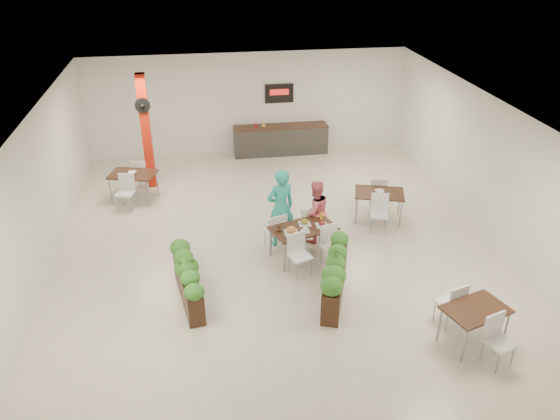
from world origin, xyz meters
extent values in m
plane|color=beige|center=(0.00, 0.00, 0.00)|extent=(12.00, 12.00, 0.00)
cube|color=white|center=(0.00, 6.00, 1.60)|extent=(10.00, 0.10, 3.20)
cube|color=white|center=(0.00, -6.00, 1.60)|extent=(10.00, 0.10, 3.20)
cube|color=white|center=(-5.00, 0.00, 1.60)|extent=(0.10, 12.00, 3.20)
cube|color=white|center=(5.00, 0.00, 1.60)|extent=(0.10, 12.00, 3.20)
cube|color=white|center=(0.00, 0.00, 3.20)|extent=(10.00, 12.00, 0.04)
cube|color=#B71E0C|center=(-3.00, 3.80, 1.60)|extent=(0.25, 0.25, 3.20)
cylinder|color=black|center=(-3.00, 3.62, 2.40)|extent=(0.40, 0.06, 0.40)
sphere|color=black|center=(-3.00, 3.58, 2.40)|extent=(0.12, 0.12, 0.12)
cube|color=#302E2B|center=(1.00, 5.65, 0.45)|extent=(3.00, 0.60, 0.90)
cube|color=black|center=(1.00, 5.65, 0.92)|extent=(3.00, 0.62, 0.04)
cube|color=black|center=(1.00, 5.96, 1.90)|extent=(0.90, 0.04, 0.60)
cube|color=red|center=(1.00, 5.93, 1.95)|extent=(0.60, 0.02, 0.18)
imported|color=maroon|center=(0.20, 5.65, 1.04)|extent=(0.09, 0.09, 0.19)
imported|color=gold|center=(0.45, 5.65, 1.02)|extent=(0.13, 0.13, 0.17)
cube|color=black|center=(0.51, -0.56, 0.73)|extent=(1.58, 1.19, 0.04)
cylinder|color=gray|center=(0.00, -1.08, 0.35)|extent=(0.04, 0.04, 0.71)
cylinder|color=gray|center=(1.22, -0.69, 0.35)|extent=(0.04, 0.04, 0.71)
cylinder|color=gray|center=(-0.21, -0.44, 0.35)|extent=(0.04, 0.04, 0.71)
cylinder|color=gray|center=(1.01, -0.04, 0.35)|extent=(0.04, 0.04, 0.71)
cube|color=white|center=(-0.06, -0.11, 0.45)|extent=(0.53, 0.53, 0.05)
cube|color=white|center=(0.00, -0.29, 0.70)|extent=(0.41, 0.17, 0.45)
cylinder|color=gray|center=(0.05, 0.10, 0.21)|extent=(0.02, 0.02, 0.43)
cylinder|color=gray|center=(-0.27, 0.00, 0.21)|extent=(0.02, 0.02, 0.43)
cylinder|color=gray|center=(0.15, -0.22, 0.21)|extent=(0.02, 0.02, 0.43)
cylinder|color=gray|center=(-0.17, -0.33, 0.21)|extent=(0.02, 0.02, 0.43)
cube|color=white|center=(0.70, 0.13, 0.45)|extent=(0.53, 0.53, 0.05)
cube|color=white|center=(0.76, -0.05, 0.70)|extent=(0.41, 0.17, 0.45)
cylinder|color=gray|center=(0.81, 0.35, 0.21)|extent=(0.02, 0.02, 0.43)
cylinder|color=gray|center=(0.49, 0.24, 0.21)|extent=(0.02, 0.02, 0.43)
cylinder|color=gray|center=(0.92, 0.02, 0.21)|extent=(0.02, 0.02, 0.43)
cylinder|color=gray|center=(0.59, -0.08, 0.21)|extent=(0.02, 0.02, 0.43)
cube|color=white|center=(0.31, -1.26, 0.45)|extent=(0.53, 0.53, 0.05)
cube|color=white|center=(0.25, -1.07, 0.70)|extent=(0.41, 0.17, 0.45)
cylinder|color=gray|center=(0.20, -1.47, 0.21)|extent=(0.02, 0.02, 0.43)
cylinder|color=gray|center=(0.52, -1.36, 0.21)|extent=(0.02, 0.02, 0.43)
cylinder|color=gray|center=(0.10, -1.15, 0.21)|extent=(0.02, 0.02, 0.43)
cylinder|color=gray|center=(0.42, -1.04, 0.21)|extent=(0.02, 0.02, 0.43)
cube|color=white|center=(1.07, -1.01, 0.45)|extent=(0.53, 0.53, 0.05)
cube|color=white|center=(1.01, -0.83, 0.70)|extent=(0.41, 0.17, 0.45)
cylinder|color=gray|center=(0.96, -1.22, 0.21)|extent=(0.02, 0.02, 0.43)
cylinder|color=gray|center=(1.29, -1.12, 0.21)|extent=(0.02, 0.02, 0.43)
cylinder|color=gray|center=(0.86, -0.90, 0.21)|extent=(0.02, 0.02, 0.43)
cylinder|color=gray|center=(1.18, -0.79, 0.21)|extent=(0.02, 0.02, 0.43)
cube|color=white|center=(0.20, -0.76, 0.76)|extent=(0.38, 0.38, 0.01)
ellipsoid|color=#AA5E2A|center=(0.20, -0.76, 0.83)|extent=(0.22, 0.22, 0.13)
cube|color=white|center=(0.56, -0.42, 0.76)|extent=(0.33, 0.33, 0.01)
ellipsoid|color=gold|center=(0.56, -0.42, 0.82)|extent=(0.18, 0.18, 0.11)
cube|color=white|center=(0.92, -0.55, 0.76)|extent=(0.33, 0.33, 0.01)
ellipsoid|color=#4E190F|center=(0.92, -0.55, 0.81)|extent=(0.16, 0.16, 0.10)
cube|color=white|center=(0.51, -0.75, 0.76)|extent=(0.23, 0.23, 0.01)
ellipsoid|color=white|center=(0.51, -0.75, 0.80)|extent=(0.12, 0.12, 0.07)
cylinder|color=orange|center=(0.98, -0.25, 0.82)|extent=(0.07, 0.07, 0.15)
imported|color=brown|center=(-0.05, -0.64, 0.80)|extent=(0.12, 0.12, 0.10)
imported|color=teal|center=(0.11, 0.09, 0.93)|extent=(0.78, 0.63, 1.86)
imported|color=#EE6A77|center=(0.91, 0.09, 0.76)|extent=(0.88, 0.78, 1.52)
cube|color=black|center=(-2.02, -1.74, 0.31)|extent=(0.61, 1.89, 0.62)
ellipsoid|color=#245919|center=(-1.90, -2.51, 0.74)|extent=(0.40, 0.40, 0.32)
ellipsoid|color=#245919|center=(-1.96, -2.12, 0.74)|extent=(0.40, 0.40, 0.32)
ellipsoid|color=#245919|center=(-2.02, -1.74, 0.74)|extent=(0.40, 0.40, 0.32)
ellipsoid|color=#245919|center=(-2.09, -1.35, 0.74)|extent=(0.40, 0.40, 0.32)
ellipsoid|color=#245919|center=(-2.15, -0.97, 0.74)|extent=(0.40, 0.40, 0.32)
imported|color=#245919|center=(-2.02, -1.74, 0.82)|extent=(0.36, 0.31, 0.40)
cube|color=black|center=(0.85, -2.07, 0.34)|extent=(0.99, 2.02, 0.67)
ellipsoid|color=#245919|center=(0.57, -2.88, 0.79)|extent=(0.40, 0.40, 0.32)
ellipsoid|color=#245919|center=(0.71, -2.48, 0.79)|extent=(0.40, 0.40, 0.32)
ellipsoid|color=#245919|center=(0.85, -2.07, 0.79)|extent=(0.40, 0.40, 0.32)
ellipsoid|color=#245919|center=(0.99, -1.67, 0.79)|extent=(0.40, 0.40, 0.32)
ellipsoid|color=#245919|center=(1.14, -1.26, 0.79)|extent=(0.40, 0.40, 0.32)
imported|color=#245919|center=(0.85, -2.07, 0.89)|extent=(0.24, 0.24, 0.44)
cube|color=black|center=(-3.41, 3.00, 0.73)|extent=(1.36, 1.09, 0.04)
cylinder|color=gray|center=(-4.02, 2.84, 0.35)|extent=(0.04, 0.04, 0.71)
cylinder|color=gray|center=(-3.00, 2.53, 0.35)|extent=(0.04, 0.04, 0.71)
cylinder|color=gray|center=(-3.82, 3.47, 0.35)|extent=(0.04, 0.04, 0.71)
cylinder|color=gray|center=(-2.81, 3.17, 0.35)|extent=(0.04, 0.04, 0.71)
cube|color=white|center=(-3.24, 3.58, 0.45)|extent=(0.52, 0.52, 0.05)
cube|color=white|center=(-3.29, 3.39, 0.70)|extent=(0.41, 0.16, 0.45)
cylinder|color=gray|center=(-3.03, 3.69, 0.21)|extent=(0.02, 0.02, 0.43)
cylinder|color=gray|center=(-3.35, 3.79, 0.21)|extent=(0.02, 0.02, 0.43)
cylinder|color=gray|center=(-3.13, 3.36, 0.21)|extent=(0.02, 0.02, 0.43)
cylinder|color=gray|center=(-3.45, 3.46, 0.21)|extent=(0.02, 0.02, 0.43)
cube|color=white|center=(-3.59, 2.43, 0.45)|extent=(0.52, 0.52, 0.05)
cube|color=white|center=(-3.53, 2.61, 0.70)|extent=(0.41, 0.16, 0.45)
cylinder|color=gray|center=(-3.80, 2.31, 0.21)|extent=(0.02, 0.02, 0.43)
cylinder|color=gray|center=(-3.47, 2.21, 0.21)|extent=(0.02, 0.02, 0.43)
cylinder|color=gray|center=(-3.70, 2.64, 0.21)|extent=(0.02, 0.02, 0.43)
cylinder|color=gray|center=(-3.37, 2.54, 0.21)|extent=(0.02, 0.02, 0.43)
imported|color=white|center=(-3.41, 3.00, 0.78)|extent=(0.22, 0.22, 0.05)
cube|color=black|center=(2.71, 0.87, 0.73)|extent=(1.37, 1.11, 0.04)
cylinder|color=gray|center=(2.09, 0.70, 0.35)|extent=(0.04, 0.04, 0.71)
cylinder|color=gray|center=(3.12, 0.39, 0.35)|extent=(0.04, 0.04, 0.71)
cylinder|color=gray|center=(2.29, 1.35, 0.35)|extent=(0.04, 0.04, 0.71)
cylinder|color=gray|center=(3.32, 1.04, 0.35)|extent=(0.04, 0.04, 0.71)
cube|color=white|center=(2.88, 1.44, 0.45)|extent=(0.52, 0.52, 0.05)
cube|color=white|center=(2.82, 1.26, 0.70)|extent=(0.41, 0.16, 0.45)
cylinder|color=gray|center=(3.09, 1.56, 0.21)|extent=(0.02, 0.02, 0.43)
cylinder|color=gray|center=(2.76, 1.65, 0.21)|extent=(0.02, 0.02, 0.43)
cylinder|color=gray|center=(2.99, 1.23, 0.21)|extent=(0.02, 0.02, 0.43)
cylinder|color=gray|center=(2.67, 1.33, 0.21)|extent=(0.02, 0.02, 0.43)
cube|color=white|center=(2.53, 0.29, 0.45)|extent=(0.52, 0.52, 0.05)
cube|color=white|center=(2.59, 0.48, 0.70)|extent=(0.41, 0.16, 0.45)
cylinder|color=gray|center=(2.32, 0.18, 0.21)|extent=(0.02, 0.02, 0.43)
cylinder|color=gray|center=(2.65, 0.08, 0.21)|extent=(0.02, 0.02, 0.43)
cylinder|color=gray|center=(2.42, 0.51, 0.21)|extent=(0.02, 0.02, 0.43)
cylinder|color=gray|center=(2.74, 0.41, 0.21)|extent=(0.02, 0.02, 0.43)
imported|color=white|center=(2.71, 0.87, 0.78)|extent=(0.22, 0.22, 0.05)
cube|color=black|center=(2.90, -3.81, 0.73)|extent=(1.26, 1.03, 0.04)
cylinder|color=gray|center=(2.53, -4.25, 0.35)|extent=(0.04, 0.04, 0.71)
cylinder|color=gray|center=(3.46, -3.95, 0.35)|extent=(0.04, 0.04, 0.71)
cylinder|color=gray|center=(2.35, -3.67, 0.35)|extent=(0.04, 0.04, 0.71)
cylinder|color=gray|center=(3.27, -3.37, 0.35)|extent=(0.04, 0.04, 0.71)
cube|color=white|center=(2.72, -3.24, 0.45)|extent=(0.53, 0.53, 0.05)
cube|color=white|center=(2.77, -3.42, 0.70)|extent=(0.41, 0.17, 0.45)
cylinder|color=gray|center=(2.83, -3.03, 0.21)|extent=(0.02, 0.02, 0.43)
cylinder|color=gray|center=(2.50, -3.13, 0.21)|extent=(0.02, 0.02, 0.43)
cylinder|color=gray|center=(2.93, -3.35, 0.21)|extent=(0.02, 0.02, 0.43)
cylinder|color=gray|center=(2.61, -3.45, 0.21)|extent=(0.02, 0.02, 0.43)
cube|color=white|center=(3.09, -4.38, 0.45)|extent=(0.53, 0.53, 0.05)
cube|color=white|center=(3.03, -4.20, 0.70)|extent=(0.41, 0.17, 0.45)
cylinder|color=gray|center=(2.98, -4.60, 0.21)|extent=(0.02, 0.02, 0.43)
cylinder|color=gray|center=(3.30, -4.49, 0.21)|extent=(0.02, 0.02, 0.43)
cylinder|color=gray|center=(2.87, -4.27, 0.21)|extent=(0.02, 0.02, 0.43)
cylinder|color=gray|center=(3.20, -4.17, 0.21)|extent=(0.02, 0.02, 0.43)
camera|label=1|loc=(-1.62, -10.71, 6.62)|focal=35.00mm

